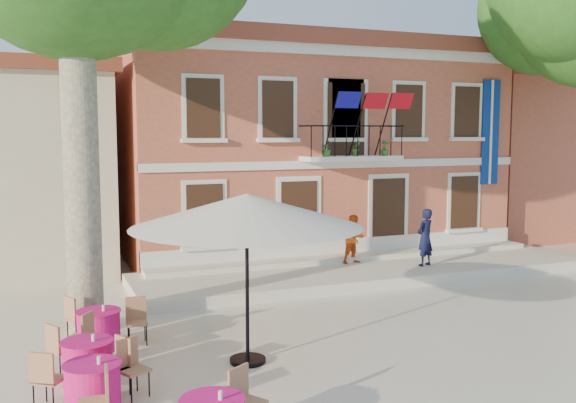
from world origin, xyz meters
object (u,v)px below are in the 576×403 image
(patio_umbrella, at_px, (247,211))
(cafe_table_2, at_px, (88,361))
(pedestrian_orange, at_px, (354,239))
(pedestrian_navy, at_px, (425,237))
(cafe_table_0, at_px, (93,385))
(cafe_table_3, at_px, (99,327))

(patio_umbrella, height_order, cafe_table_2, patio_umbrella)
(pedestrian_orange, bearing_deg, pedestrian_navy, -44.58)
(pedestrian_navy, xyz_separation_m, cafe_table_2, (-10.13, -5.04, -0.75))
(cafe_table_0, xyz_separation_m, cafe_table_2, (0.01, 1.16, -0.01))
(patio_umbrella, xyz_separation_m, cafe_table_3, (-2.53, 1.86, -2.45))
(patio_umbrella, bearing_deg, pedestrian_orange, 48.49)
(cafe_table_3, bearing_deg, pedestrian_navy, 18.03)
(pedestrian_orange, xyz_separation_m, cafe_table_0, (-8.34, -7.32, -0.62))
(pedestrian_navy, relative_size, cafe_table_0, 0.93)
(cafe_table_0, relative_size, cafe_table_3, 1.00)
(pedestrian_orange, height_order, cafe_table_3, pedestrian_orange)
(patio_umbrella, bearing_deg, cafe_table_3, 143.69)
(cafe_table_3, bearing_deg, patio_umbrella, -36.31)
(pedestrian_navy, height_order, cafe_table_3, pedestrian_navy)
(patio_umbrella, height_order, cafe_table_3, patio_umbrella)
(patio_umbrella, distance_m, cafe_table_3, 3.98)
(cafe_table_2, bearing_deg, cafe_table_0, -90.60)
(pedestrian_navy, xyz_separation_m, pedestrian_orange, (-1.80, 1.12, -0.12))
(patio_umbrella, relative_size, pedestrian_navy, 2.48)
(pedestrian_navy, height_order, pedestrian_orange, pedestrian_navy)
(patio_umbrella, distance_m, pedestrian_orange, 8.43)
(pedestrian_navy, bearing_deg, patio_umbrella, 14.07)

